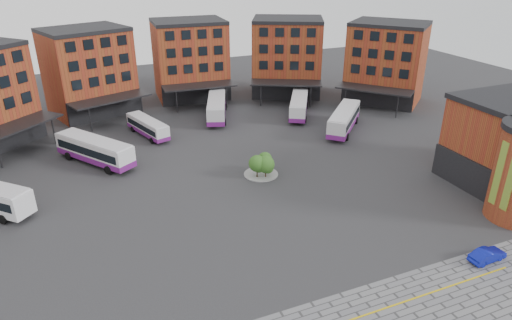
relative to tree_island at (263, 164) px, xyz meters
name	(u,v)px	position (x,y,z in m)	size (l,w,h in m)	color
ground	(289,225)	(-2.03, -11.51, -1.67)	(160.00, 160.00, 0.00)	#28282B
yellow_line	(389,307)	(-0.03, -25.51, -1.64)	(26.00, 0.15, 0.02)	gold
main_building	(160,77)	(-6.80, 26.74, 5.56)	(94.14, 42.48, 14.60)	brown
tree_island	(263,164)	(0.00, 0.00, 0.00)	(4.40, 4.40, 3.04)	gray
bus_b	(95,150)	(-19.16, 12.37, 0.25)	(9.45, 11.97, 3.53)	silver
bus_c	(148,127)	(-10.78, 19.64, -0.18)	(5.06, 9.95, 2.74)	silver
bus_d	(217,107)	(1.73, 23.57, 0.25)	(7.01, 12.78, 3.54)	silver
bus_e	(299,105)	(15.30, 19.29, 0.12)	(8.30, 11.45, 3.30)	silver
bus_f	(344,119)	(18.33, 9.81, 0.22)	(10.64, 10.85, 3.48)	silver
blue_car	(487,255)	(12.15, -24.05, -1.04)	(1.32, 3.79, 1.25)	#0C16A0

